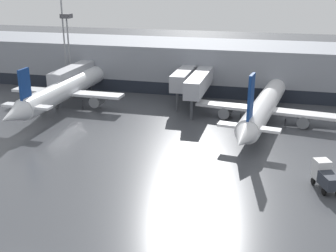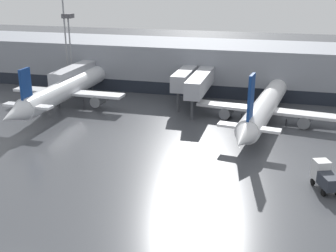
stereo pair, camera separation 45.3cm
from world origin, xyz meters
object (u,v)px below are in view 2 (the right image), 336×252
Objects in this scene: parked_jet_0 at (265,106)px; service_truck_1 at (325,176)px; apron_light_mast_3 at (63,10)px; apron_light_mast_2 at (69,29)px; parked_jet_1 at (68,89)px.

parked_jet_0 is 8.37× the size of service_truck_1.
service_truck_1 is 0.21× the size of apron_light_mast_3.
parked_jet_0 is 40.02m from apron_light_mast_2.
service_truck_1 is at bearing -116.30° from parked_jet_1.
parked_jet_1 is at bearing -63.12° from apron_light_mast_3.
parked_jet_0 is 1.78× the size of apron_light_mast_3.
parked_jet_0 is 2.39× the size of apron_light_mast_2.
apron_light_mast_2 reaches higher than parked_jet_0.
parked_jet_1 is (-33.48, -0.12, 0.58)m from parked_jet_0.
apron_light_mast_3 is at bearing -133.81° from apron_light_mast_2.
parked_jet_1 is 8.44× the size of service_truck_1.
apron_light_mast_2 is at bearing 83.11° from parked_jet_0.
apron_light_mast_3 reaches higher than apron_light_mast_2.
apron_light_mast_2 reaches higher than service_truck_1.
apron_light_mast_2 is (-44.89, 30.73, 10.61)m from service_truck_1.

